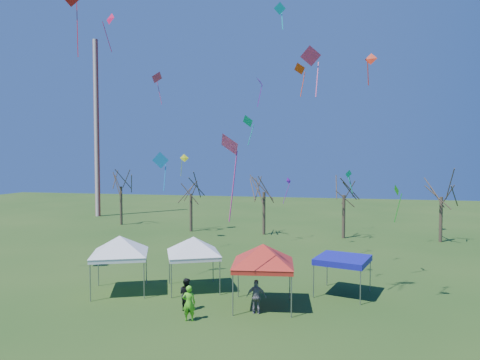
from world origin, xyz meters
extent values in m
plane|color=#234817|center=(0.00, 0.00, 0.00)|extent=(140.00, 140.00, 0.00)
cylinder|color=silver|center=(-28.00, 34.00, 12.50)|extent=(0.70, 0.70, 25.00)
cylinder|color=#3D2D21|center=(-20.85, 27.38, 2.39)|extent=(0.32, 0.32, 4.78)
cylinder|color=#3D2D21|center=(-10.77, 24.65, 2.14)|extent=(0.32, 0.32, 4.28)
cylinder|color=#3D2D21|center=(-2.37, 24.38, 2.32)|extent=(0.32, 0.32, 4.64)
cylinder|color=#3D2D21|center=(6.03, 24.04, 2.24)|extent=(0.32, 0.32, 4.49)
cylinder|color=#3D2D21|center=(15.36, 24.00, 2.24)|extent=(0.32, 0.32, 4.47)
cylinder|color=gray|center=(-8.65, 0.66, 1.08)|extent=(0.06, 0.06, 2.16)
cylinder|color=gray|center=(-9.80, 3.46, 1.08)|extent=(0.06, 0.06, 2.16)
cylinder|color=gray|center=(-5.85, 1.81, 1.08)|extent=(0.06, 0.06, 2.16)
cylinder|color=gray|center=(-7.00, 4.61, 1.08)|extent=(0.06, 0.06, 2.16)
cube|color=white|center=(-7.82, 2.63, 2.29)|extent=(4.23, 4.23, 0.26)
pyramid|color=white|center=(-7.82, 2.63, 3.50)|extent=(4.24, 4.24, 1.08)
cylinder|color=gray|center=(-4.30, 2.22, 1.03)|extent=(0.06, 0.06, 2.06)
cylinder|color=gray|center=(-5.48, 4.86, 1.03)|extent=(0.06, 0.06, 2.06)
cylinder|color=gray|center=(-1.67, 3.40, 1.03)|extent=(0.06, 0.06, 2.06)
cylinder|color=gray|center=(-2.85, 6.04, 1.03)|extent=(0.06, 0.06, 2.06)
cube|color=white|center=(-3.58, 4.13, 2.19)|extent=(4.09, 4.09, 0.25)
pyramid|color=white|center=(-3.58, 4.13, 3.34)|extent=(3.99, 3.99, 1.03)
cylinder|color=gray|center=(-0.12, 0.24, 1.09)|extent=(0.07, 0.07, 2.17)
cylinder|color=gray|center=(-0.50, 3.25, 1.09)|extent=(0.07, 0.07, 2.17)
cylinder|color=gray|center=(2.90, 0.62, 1.09)|extent=(0.07, 0.07, 2.17)
cylinder|color=gray|center=(2.51, 3.64, 1.09)|extent=(0.07, 0.07, 2.17)
cube|color=red|center=(1.20, 1.94, 2.30)|extent=(3.65, 3.65, 0.26)
pyramid|color=red|center=(1.20, 1.94, 3.52)|extent=(4.57, 4.57, 1.09)
cylinder|color=gray|center=(3.87, 4.10, 0.97)|extent=(0.06, 0.06, 1.95)
cylinder|color=gray|center=(4.62, 6.73, 0.97)|extent=(0.06, 0.06, 1.95)
cylinder|color=gray|center=(6.50, 3.36, 0.97)|extent=(0.06, 0.06, 1.95)
cylinder|color=gray|center=(7.24, 5.99, 0.97)|extent=(0.06, 0.06, 1.95)
cube|color=#0E0F99|center=(5.56, 5.05, 2.07)|extent=(3.61, 3.61, 0.23)
cube|color=#0E0F99|center=(5.56, 5.05, 2.24)|extent=(3.61, 3.61, 0.12)
imported|color=black|center=(-2.77, 0.49, 0.88)|extent=(1.06, 0.96, 1.76)
imported|color=#53CD20|center=(-2.13, -0.92, 0.91)|extent=(0.75, 0.58, 1.82)
imported|color=slate|center=(1.04, 0.82, 0.90)|extent=(1.08, 0.50, 1.81)
cone|color=#FF3F0D|center=(2.35, 12.16, 15.14)|extent=(1.21, 1.08, 0.90)
cube|color=#FF3F0D|center=(2.59, 12.02, 13.91)|extent=(0.35, 0.54, 1.96)
cone|color=#0EC9D4|center=(1.90, 3.26, 16.68)|extent=(0.72, 0.42, 0.68)
cube|color=#0EC9D4|center=(2.03, 3.30, 15.99)|extent=(0.14, 0.32, 1.05)
cube|color=red|center=(-10.00, 1.94, 15.89)|extent=(0.42, 0.58, 3.37)
cone|color=red|center=(6.71, 1.15, 13.16)|extent=(0.64, 0.34, 0.61)
cube|color=red|center=(6.59, 1.19, 12.45)|extent=(0.13, 0.30, 1.13)
cone|color=#0DC59D|center=(6.40, 22.36, 6.73)|extent=(0.85, 0.83, 0.85)
cube|color=#0DC59D|center=(6.61, 22.55, 5.67)|extent=(0.45, 0.48, 1.71)
cone|color=purple|center=(0.17, 6.83, 13.31)|extent=(0.63, 0.85, 0.67)
cube|color=purple|center=(0.19, 6.67, 12.37)|extent=(0.35, 0.09, 1.49)
cone|color=#0BAD91|center=(-2.89, 18.18, 11.76)|extent=(1.55, 1.42, 1.18)
cube|color=#0BAD91|center=(-2.58, 17.97, 10.45)|extent=(0.49, 0.67, 1.98)
cone|color=#179A19|center=(9.26, 9.94, 6.06)|extent=(0.48, 0.90, 0.84)
cube|color=#179A19|center=(9.32, 9.71, 4.84)|extent=(0.51, 0.15, 2.02)
cone|color=#EA3472|center=(3.70, 2.21, 13.72)|extent=(1.21, 0.76, 1.04)
cube|color=#EA3472|center=(4.05, 2.16, 12.45)|extent=(0.14, 0.74, 1.99)
cone|color=#D42F69|center=(-13.35, 21.36, 16.81)|extent=(1.44, 1.67, 1.20)
cube|color=#D42F69|center=(-13.20, 21.68, 15.21)|extent=(0.70, 0.35, 2.50)
cone|color=purple|center=(0.53, 22.13, 6.00)|extent=(0.63, 0.82, 0.75)
cube|color=purple|center=(0.33, 21.77, 4.74)|extent=(0.76, 0.44, 2.16)
cone|color=yellow|center=(-11.04, 23.33, 8.31)|extent=(1.06, 0.89, 0.92)
cube|color=yellow|center=(-11.33, 23.15, 7.19)|extent=(0.40, 0.63, 1.78)
cone|color=#DF318C|center=(-0.05, -0.58, 8.96)|extent=(1.66, 1.61, 1.14)
cube|color=#DF318C|center=(0.14, -0.73, 6.87)|extent=(0.37, 0.43, 3.49)
cone|color=blue|center=(-5.26, 3.04, 8.13)|extent=(1.05, 0.38, 1.03)
cube|color=blue|center=(-5.01, 3.07, 7.08)|extent=(0.10, 0.54, 1.61)
cone|color=#E21544|center=(-14.61, 14.08, 20.67)|extent=(1.21, 0.87, 1.12)
cube|color=#E21544|center=(-15.02, 14.28, 19.13)|extent=(0.45, 0.88, 2.52)
camera|label=1|loc=(4.96, -21.16, 8.21)|focal=32.00mm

